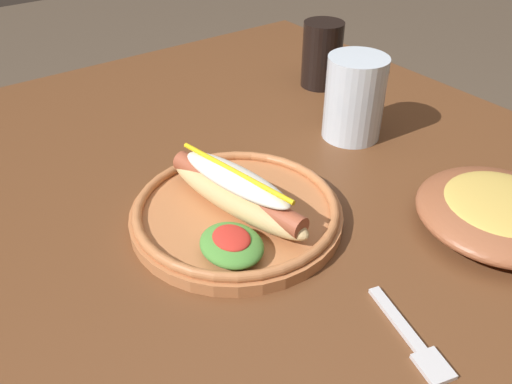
{
  "coord_description": "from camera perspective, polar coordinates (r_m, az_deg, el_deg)",
  "views": [
    {
      "loc": [
        0.39,
        -0.34,
        1.14
      ],
      "look_at": [
        -0.03,
        -0.03,
        0.77
      ],
      "focal_mm": 36.32,
      "sensor_mm": 36.0,
      "label": 1
    }
  ],
  "objects": [
    {
      "name": "hot_dog_plate",
      "position": [
        0.63,
        -2.21,
        -1.77
      ],
      "size": [
        0.26,
        0.26,
        0.08
      ],
      "color": "#B77042",
      "rests_on": "dining_table"
    },
    {
      "name": "fork",
      "position": [
        0.53,
        16.9,
        -15.35
      ],
      "size": [
        0.12,
        0.05,
        0.0
      ],
      "rotation": [
        0.0,
        0.0,
        -0.27
      ],
      "color": "silver",
      "rests_on": "dining_table"
    },
    {
      "name": "water_cup",
      "position": [
        0.81,
        10.78,
        10.14
      ],
      "size": [
        0.09,
        0.09,
        0.13
      ],
      "primitive_type": "cylinder",
      "color": "silver",
      "rests_on": "dining_table"
    },
    {
      "name": "soda_cup",
      "position": [
        0.99,
        7.28,
        14.79
      ],
      "size": [
        0.07,
        0.07,
        0.12
      ],
      "primitive_type": "cylinder",
      "color": "black",
      "rests_on": "dining_table"
    },
    {
      "name": "dining_table",
      "position": [
        0.72,
        3.48,
        -8.64
      ],
      "size": [
        1.25,
        0.99,
        0.74
      ],
      "color": "brown",
      "rests_on": "ground_plane"
    },
    {
      "name": "side_bowl",
      "position": [
        0.69,
        25.27,
        -1.91
      ],
      "size": [
        0.2,
        0.2,
        0.05
      ],
      "color": "brown",
      "rests_on": "dining_table"
    }
  ]
}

